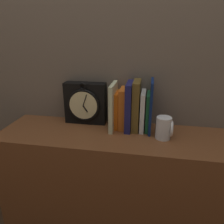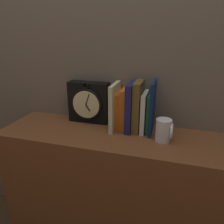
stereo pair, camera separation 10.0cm
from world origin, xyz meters
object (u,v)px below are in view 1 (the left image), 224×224
Objects in this scene: book_slot0_cream at (113,106)px; book_slot7_navy at (151,106)px; book_slot3_navy at (129,106)px; clock at (85,103)px; mug at (164,128)px; book_slot5_white at (143,111)px; book_slot6_green at (148,112)px; book_slot4_brown at (136,105)px; book_slot2_orange at (123,108)px; book_slot1_orange at (118,110)px.

book_slot7_navy reaches higher than book_slot0_cream.
book_slot0_cream is at bearing -175.49° from book_slot3_navy.
clock is 2.18× the size of mug.
clock is 0.98× the size of book_slot0_cream.
book_slot7_navy is at bearing 130.74° from mug.
book_slot5_white is at bearing 141.03° from mug.
book_slot7_navy is at bearing -38.43° from book_slot6_green.
book_slot0_cream is 0.08m from book_slot3_navy.
clock is 0.96× the size of book_slot3_navy.
book_slot5_white is (0.03, -0.00, -0.03)m from book_slot4_brown.
book_slot5_white is at bearing -5.63° from clock.
book_slot0_cream is 0.97× the size of book_slot3_navy.
book_slot4_brown reaches higher than book_slot3_navy.
book_slot0_cream reaches higher than book_slot5_white.
book_slot2_orange is at bearing 178.62° from book_slot6_green.
book_slot5_white reaches higher than book_slot1_orange.
clock is 0.34m from book_slot7_navy.
book_slot5_white is 0.02m from book_slot6_green.
book_slot6_green is at bearing 141.57° from book_slot7_navy.
book_slot2_orange is 0.04m from book_slot3_navy.
book_slot0_cream is 0.27m from mug.
book_slot2_orange is (0.03, -0.00, 0.01)m from book_slot1_orange.
mug is (0.17, -0.08, -0.07)m from book_slot3_navy.
book_slot7_navy is at bearing -6.26° from clock.
book_slot4_brown is at bearing -6.29° from clock.
book_slot6_green is at bearing -1.38° from book_slot2_orange.
book_slot7_navy is (0.18, 0.00, 0.01)m from book_slot0_cream.
book_slot3_navy reaches higher than mug.
book_slot2_orange reaches higher than mug.
book_slot2_orange is at bearing 157.96° from book_slot3_navy.
mug is at bearing -15.66° from clock.
book_slot6_green is 0.74× the size of book_slot7_navy.
book_slot5_white is (0.14, 0.01, -0.02)m from book_slot0_cream.
book_slot1_orange is at bearing 48.48° from book_slot0_cream.
book_slot0_cream is at bearing -157.73° from book_slot2_orange.
book_slot4_brown reaches higher than book_slot1_orange.
book_slot0_cream is at bearing -178.51° from book_slot7_navy.
book_slot4_brown is 0.04m from book_slot5_white.
book_slot1_orange is 0.13m from book_slot5_white.
book_slot5_white is (0.13, -0.01, 0.01)m from book_slot1_orange.
clock is 0.32m from book_slot6_green.
book_slot1_orange is (0.17, -0.02, -0.02)m from clock.
book_slot4_brown is 0.06m from book_slot6_green.
book_slot1_orange is 0.10m from book_slot4_brown.
book_slot4_brown is (0.03, 0.01, 0.00)m from book_slot3_navy.
clock is 1.22× the size of book_slot6_green.
book_slot5_white reaches higher than book_slot6_green.
book_slot0_cream is 2.22× the size of mug.
book_slot2_orange is at bearing -6.44° from clock.
book_slot2_orange is (0.05, 0.02, -0.01)m from book_slot0_cream.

